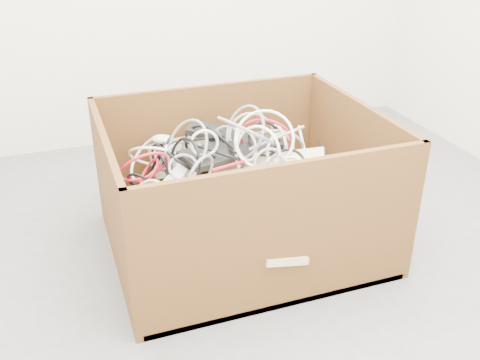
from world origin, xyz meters
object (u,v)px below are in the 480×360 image
object	(u,v)px
power_strip_right	(206,203)
vga_plug	(337,167)
power_strip_left	(180,173)
cardboard_box	(239,213)

from	to	relation	value
power_strip_right	vga_plug	bearing A→B (deg)	58.25
power_strip_right	power_strip_left	bearing A→B (deg)	147.68
power_strip_left	vga_plug	bearing A→B (deg)	-55.66
power_strip_left	vga_plug	xyz separation A→B (m)	(0.63, -0.14, -0.01)
cardboard_box	power_strip_right	distance (m)	0.32
power_strip_left	vga_plug	distance (m)	0.64
power_strip_left	power_strip_right	world-z (taller)	power_strip_left
vga_plug	power_strip_left	bearing A→B (deg)	-150.10
cardboard_box	vga_plug	world-z (taller)	cardboard_box
cardboard_box	power_strip_left	xyz separation A→B (m)	(-0.23, 0.05, 0.20)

